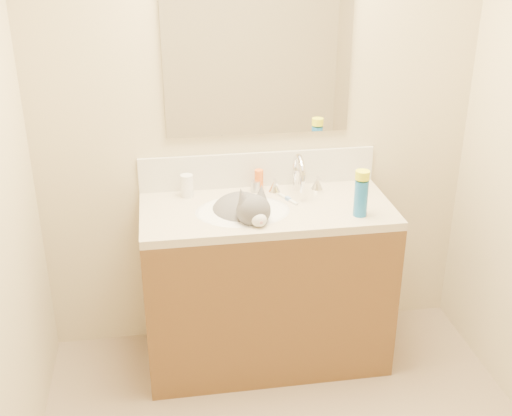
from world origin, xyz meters
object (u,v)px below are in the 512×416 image
object	(u,v)px
spray_can	(361,198)
silver_jar	(256,186)
amber_bottle	(259,180)
pill_bottle	(187,186)
faucet	(298,177)
basin	(243,224)
vanity_cabinet	(266,288)
cat	(244,216)

from	to	relation	value
spray_can	silver_jar	bearing A→B (deg)	140.61
amber_bottle	pill_bottle	bearing A→B (deg)	-176.71
faucet	silver_jar	bearing A→B (deg)	164.54
pill_bottle	faucet	bearing A→B (deg)	-5.02
basin	amber_bottle	xyz separation A→B (m)	(0.12, 0.24, 0.12)
silver_jar	vanity_cabinet	bearing A→B (deg)	-83.05
vanity_cabinet	pill_bottle	size ratio (longest dim) A/B	10.65
faucet	pill_bottle	world-z (taller)	faucet
basin	silver_jar	bearing A→B (deg)	66.65
basin	amber_bottle	size ratio (longest dim) A/B	4.13
faucet	silver_jar	size ratio (longest dim) A/B	5.05
vanity_cabinet	pill_bottle	xyz separation A→B (m)	(-0.37, 0.18, 0.51)
basin	amber_bottle	world-z (taller)	amber_bottle
vanity_cabinet	amber_bottle	bearing A→B (deg)	91.30
basin	silver_jar	world-z (taller)	silver_jar
pill_bottle	spray_can	world-z (taller)	spray_can
amber_bottle	spray_can	bearing A→B (deg)	-41.62
cat	pill_bottle	distance (m)	0.34
silver_jar	amber_bottle	size ratio (longest dim) A/B	0.51
cat	silver_jar	world-z (taller)	cat
faucet	silver_jar	world-z (taller)	faucet
faucet	pill_bottle	xyz separation A→B (m)	(-0.55, 0.05, -0.03)
silver_jar	spray_can	distance (m)	0.56
basin	cat	distance (m)	0.04
vanity_cabinet	cat	distance (m)	0.44
faucet	cat	size ratio (longest dim) A/B	0.63
faucet	basin	bearing A→B (deg)	-150.88
pill_bottle	silver_jar	world-z (taller)	pill_bottle
cat	amber_bottle	size ratio (longest dim) A/B	4.08
silver_jar	amber_bottle	distance (m)	0.04
pill_bottle	silver_jar	bearing A→B (deg)	1.40
faucet	spray_can	world-z (taller)	faucet
vanity_cabinet	spray_can	bearing A→B (deg)	-21.54
vanity_cabinet	silver_jar	world-z (taller)	silver_jar
vanity_cabinet	faucet	size ratio (longest dim) A/B	4.29
cat	spray_can	distance (m)	0.55
cat	vanity_cabinet	bearing A→B (deg)	-0.23
pill_bottle	amber_bottle	size ratio (longest dim) A/B	1.03
faucet	amber_bottle	bearing A→B (deg)	159.61
spray_can	basin	bearing A→B (deg)	166.06
spray_can	cat	bearing A→B (deg)	165.63
amber_bottle	silver_jar	bearing A→B (deg)	-146.78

